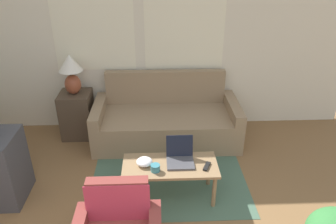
% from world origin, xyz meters
% --- Properties ---
extents(wall_back, '(5.95, 0.06, 2.60)m').
position_xyz_m(wall_back, '(-0.00, 3.77, 1.31)').
color(wall_back, silver).
rests_on(wall_back, ground_plane).
extents(rug, '(1.81, 1.95, 0.01)m').
position_xyz_m(rug, '(0.27, 2.66, 0.00)').
color(rug, '#476651').
rests_on(rug, ground_plane).
extents(couch, '(1.99, 0.89, 0.90)m').
position_xyz_m(couch, '(0.27, 3.31, 0.27)').
color(couch, '#937A5B').
rests_on(couch, ground_plane).
extents(side_table, '(0.43, 0.43, 0.66)m').
position_xyz_m(side_table, '(-0.99, 3.45, 0.33)').
color(side_table, '#4C3D2D').
rests_on(side_table, ground_plane).
extents(table_lamp, '(0.32, 0.32, 0.56)m').
position_xyz_m(table_lamp, '(-0.99, 3.45, 0.99)').
color(table_lamp, brown).
rests_on(table_lamp, side_table).
extents(coffee_table, '(1.01, 0.46, 0.42)m').
position_xyz_m(coffee_table, '(0.27, 2.07, 0.37)').
color(coffee_table, '#8E704C').
rests_on(coffee_table, ground_plane).
extents(laptop, '(0.29, 0.30, 0.25)m').
position_xyz_m(laptop, '(0.38, 2.14, 0.48)').
color(laptop, '#47474C').
rests_on(laptop, coffee_table).
extents(cup_navy, '(0.10, 0.10, 0.07)m').
position_xyz_m(cup_navy, '(0.11, 1.98, 0.46)').
color(cup_navy, teal).
rests_on(cup_navy, coffee_table).
extents(snack_bowl, '(0.17, 0.17, 0.07)m').
position_xyz_m(snack_bowl, '(-0.00, 2.09, 0.46)').
color(snack_bowl, white).
rests_on(snack_bowl, coffee_table).
extents(tv_remote, '(0.10, 0.15, 0.02)m').
position_xyz_m(tv_remote, '(0.65, 2.02, 0.43)').
color(tv_remote, black).
rests_on(tv_remote, coffee_table).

